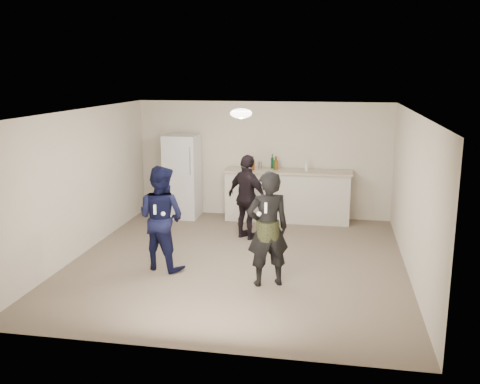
% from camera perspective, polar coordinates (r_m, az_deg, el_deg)
% --- Properties ---
extents(floor, '(6.00, 6.00, 0.00)m').
position_cam_1_polar(floor, '(9.07, -0.23, -7.38)').
color(floor, '#6B5B4C').
rests_on(floor, ground).
extents(ceiling, '(6.00, 6.00, 0.00)m').
position_cam_1_polar(ceiling, '(8.54, -0.24, 8.57)').
color(ceiling, silver).
rests_on(ceiling, wall_back).
extents(wall_back, '(6.00, 0.00, 6.00)m').
position_cam_1_polar(wall_back, '(11.63, 2.46, 3.47)').
color(wall_back, beige).
rests_on(wall_back, floor).
extents(wall_front, '(6.00, 0.00, 6.00)m').
position_cam_1_polar(wall_front, '(5.90, -5.57, -5.80)').
color(wall_front, beige).
rests_on(wall_front, floor).
extents(wall_left, '(0.00, 6.00, 6.00)m').
position_cam_1_polar(wall_left, '(9.60, -16.60, 0.97)').
color(wall_left, beige).
rests_on(wall_left, floor).
extents(wall_right, '(0.00, 6.00, 6.00)m').
position_cam_1_polar(wall_right, '(8.67, 17.95, -0.36)').
color(wall_right, beige).
rests_on(wall_right, floor).
extents(counter, '(2.60, 0.56, 1.05)m').
position_cam_1_polar(counter, '(11.39, 5.08, -0.49)').
color(counter, beige).
rests_on(counter, floor).
extents(counter_top, '(2.68, 0.64, 0.04)m').
position_cam_1_polar(counter_top, '(11.28, 5.13, 2.21)').
color(counter_top, beige).
rests_on(counter_top, counter).
extents(fridge, '(0.70, 0.70, 1.80)m').
position_cam_1_polar(fridge, '(11.66, -6.16, 1.69)').
color(fridge, silver).
rests_on(fridge, floor).
extents(fridge_handle, '(0.02, 0.02, 0.60)m').
position_cam_1_polar(fridge_handle, '(11.17, -5.36, 3.30)').
color(fridge_handle, silver).
rests_on(fridge_handle, fridge).
extents(ceiling_dome, '(0.36, 0.36, 0.16)m').
position_cam_1_polar(ceiling_dome, '(8.84, 0.12, 8.39)').
color(ceiling_dome, white).
rests_on(ceiling_dome, ceiling).
extents(shaker, '(0.08, 0.08, 0.17)m').
position_cam_1_polar(shaker, '(11.33, 2.13, 2.84)').
color(shaker, silver).
rests_on(shaker, counter_top).
extents(man, '(0.98, 0.86, 1.68)m').
position_cam_1_polar(man, '(8.61, -8.41, -2.74)').
color(man, '#101443').
rests_on(man, floor).
extents(woman, '(0.74, 0.62, 1.73)m').
position_cam_1_polar(woman, '(7.85, 2.98, -3.96)').
color(woman, black).
rests_on(woman, floor).
extents(camo_shorts, '(0.34, 0.34, 0.28)m').
position_cam_1_polar(camo_shorts, '(7.86, 2.98, -4.07)').
color(camo_shorts, '#323A1A').
rests_on(camo_shorts, woman).
extents(spectator, '(1.00, 0.85, 1.61)m').
position_cam_1_polar(spectator, '(10.07, 0.81, -0.55)').
color(spectator, black).
rests_on(spectator, floor).
extents(remote_man, '(0.04, 0.04, 0.15)m').
position_cam_1_polar(remote_man, '(8.31, -9.07, -1.86)').
color(remote_man, white).
rests_on(remote_man, man).
extents(nunchuk_man, '(0.07, 0.07, 0.07)m').
position_cam_1_polar(nunchuk_man, '(8.31, -8.20, -2.31)').
color(nunchuk_man, white).
rests_on(nunchuk_man, man).
extents(remote_woman, '(0.04, 0.04, 0.15)m').
position_cam_1_polar(remote_woman, '(7.51, 2.77, -1.69)').
color(remote_woman, white).
rests_on(remote_woman, woman).
extents(nunchuk_woman, '(0.07, 0.07, 0.07)m').
position_cam_1_polar(nunchuk_woman, '(7.58, 2.05, -2.34)').
color(nunchuk_woman, white).
rests_on(nunchuk_woman, woman).
extents(bottle_cluster, '(1.18, 0.34, 0.24)m').
position_cam_1_polar(bottle_cluster, '(11.30, 3.70, 2.89)').
color(bottle_cluster, '#134317').
rests_on(bottle_cluster, counter_top).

